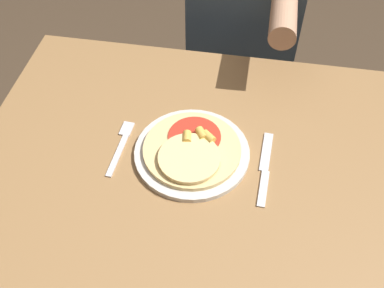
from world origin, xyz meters
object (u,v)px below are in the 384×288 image
object	(u,v)px
dining_table	(193,199)
knife	(265,169)
pizza	(192,150)
person_diner	(245,15)
plate	(192,153)
fork	(121,144)

from	to	relation	value
dining_table	knife	world-z (taller)	knife
pizza	person_diner	distance (m)	0.67
person_diner	pizza	bearing A→B (deg)	-96.04
dining_table	pizza	world-z (taller)	pizza
plate	fork	distance (m)	0.18
knife	person_diner	bearing A→B (deg)	98.90
plate	fork	world-z (taller)	plate
pizza	fork	bearing A→B (deg)	178.08
dining_table	person_diner	bearing A→B (deg)	85.13
dining_table	knife	size ratio (longest dim) A/B	4.91
pizza	fork	xyz separation A→B (m)	(-0.18, 0.01, -0.02)
dining_table	knife	distance (m)	0.21
plate	fork	bearing A→B (deg)	179.80
dining_table	fork	xyz separation A→B (m)	(-0.19, 0.05, 0.12)
dining_table	person_diner	size ratio (longest dim) A/B	0.87
plate	pizza	distance (m)	0.02
pizza	fork	size ratio (longest dim) A/B	1.34
fork	knife	size ratio (longest dim) A/B	0.80
pizza	knife	bearing A→B (deg)	-3.75
plate	fork	xyz separation A→B (m)	(-0.18, 0.00, -0.00)
plate	fork	size ratio (longest dim) A/B	1.58
pizza	plate	bearing A→B (deg)	95.47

